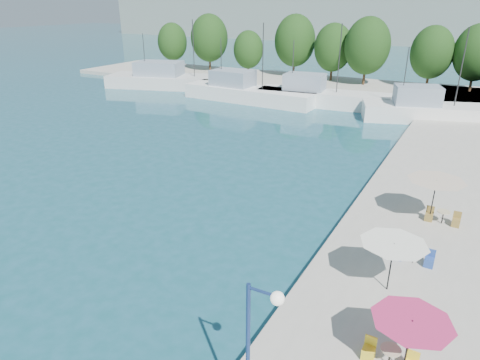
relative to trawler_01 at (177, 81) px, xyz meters
The scene contains 21 objects.
quay_far 23.44m from the trawler_01, 27.30° to the left, with size 90.00×16.00×0.60m, color #AAA59A.
hill_west 103.98m from the trawler_01, 90.65° to the left, with size 180.00×40.00×16.00m, color gray.
trawler_01 is the anchor object (origin of this frame).
trawler_02 13.99m from the trawler_01, 12.25° to the right, with size 18.09×5.35×10.20m.
trawler_03 22.87m from the trawler_01, ahead, with size 16.70×5.97×10.20m.
trawler_04 36.44m from the trawler_01, ahead, with size 16.14×8.89×10.20m.
tree_01 18.30m from the trawler_01, 129.06° to the left, with size 5.41×5.41×8.01m.
tree_02 15.06m from the trawler_01, 102.32° to the left, with size 6.53×6.53×9.66m.
tree_03 13.98m from the trawler_01, 65.14° to the left, with size 4.90×4.90×7.25m.
tree_04 20.56m from the trawler_01, 50.95° to the left, with size 6.62×6.62×9.79m.
tree_05 24.54m from the trawler_01, 36.58° to the left, with size 5.84×5.84×8.64m.
tree_06 28.54m from the trawler_01, 27.69° to the left, with size 6.54×6.54×9.69m.
tree_07 36.84m from the trawler_01, 23.64° to the left, with size 5.83×5.83×8.63m.
tree_08 42.18m from the trawler_01, 21.25° to the left, with size 6.06×6.06×8.98m.
umbrella_pink 56.73m from the trawler_01, 45.33° to the right, with size 2.66×2.66×2.18m.
umbrella_white 52.67m from the trawler_01, 43.09° to the right, with size 2.84×2.84×2.31m.
umbrella_cream 48.42m from the trawler_01, 35.85° to the right, with size 3.11×3.11×2.52m.
cafe_table_01 56.36m from the trawler_01, 45.67° to the right, with size 1.82×0.70×0.76m.
cafe_table_02 51.30m from the trawler_01, 40.36° to the right, with size 1.82×0.70×0.76m.
cafe_table_03 48.90m from the trawler_01, 35.36° to the right, with size 1.82×0.70×0.76m.
street_lamp 57.68m from the trawler_01, 50.69° to the right, with size 1.04×0.36×5.03m.
Camera 1 is at (11.54, 3.77, 12.21)m, focal length 32.00 mm.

